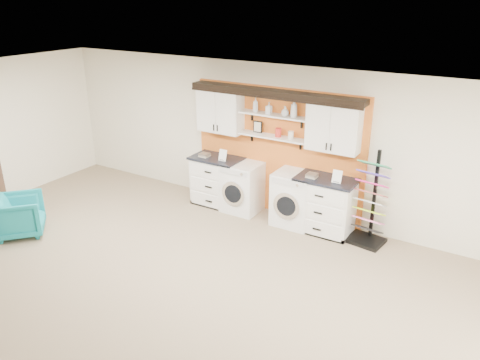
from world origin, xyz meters
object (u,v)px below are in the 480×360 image
Objects in this scene: dryer at (295,199)px; base_cabinet_right at (325,205)px; base_cabinet_left at (217,181)px; sample_rack at (369,214)px; armchair at (20,215)px; washer at (242,187)px.

base_cabinet_right is at bearing 0.33° from dryer.
base_cabinet_left is 0.63× the size of sample_rack.
base_cabinet_left is 0.97× the size of base_cabinet_right.
base_cabinet_right reaches higher than base_cabinet_left.
sample_rack reaches higher than armchair.
dryer is at bearing 0.00° from washer.
base_cabinet_right is 5.32m from armchair.
armchair is at bearing -134.76° from washer.
base_cabinet_left reaches higher than washer.
washer is at bearing 180.00° from dryer.
dryer is 4.84m from armchair.
washer is at bearing -92.42° from armchair.
armchair is (-3.92, -2.84, -0.14)m from dryer.
base_cabinet_right is 0.77m from sample_rack.
base_cabinet_right is at bearing 0.11° from washer.
base_cabinet_left is 1.01× the size of dryer.
sample_rack is (1.35, 0.02, 0.02)m from dryer.
base_cabinet_left is 1.68m from dryer.
sample_rack is (0.77, 0.02, 0.01)m from base_cabinet_right.
dryer is 1.35m from sample_rack.
washer is at bearing -171.97° from sample_rack.
armchair is at bearing -128.18° from base_cabinet_left.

